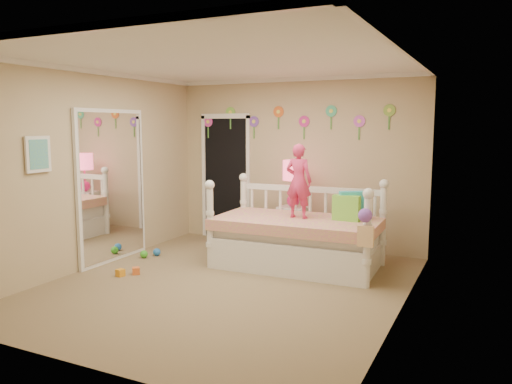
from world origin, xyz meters
The scene contains 18 objects.
floor centered at (0.00, 0.00, 0.00)m, with size 4.00×4.50×0.01m, color #7F684C.
ceiling centered at (0.00, 0.00, 2.60)m, with size 4.00×4.50×0.01m, color white.
back_wall centered at (0.00, 2.25, 1.30)m, with size 4.00×0.01×2.60m, color tan.
left_wall centered at (-2.00, 0.00, 1.30)m, with size 0.01×4.50×2.60m, color tan.
right_wall centered at (2.00, 0.00, 1.30)m, with size 0.01×4.50×2.60m, color tan.
crown_molding centered at (0.00, 0.00, 2.57)m, with size 4.00×4.50×0.06m, color white, non-canonical shape.
daybed centered at (0.46, 1.12, 0.59)m, with size 2.19×1.18×1.19m, color white, non-canonical shape.
pillow_turquoise centered at (1.16, 1.33, 0.85)m, with size 0.37×0.13×0.37m, color #24B7B4.
pillow_lime centered at (1.09, 1.22, 0.82)m, with size 0.35×0.13×0.33m, color #7AD540.
child centered at (0.47, 1.13, 1.15)m, with size 0.36×0.24×0.98m, color #DB3164.
nightstand centered at (0.11, 1.84, 0.34)m, with size 0.41×0.31×0.68m, color white.
table_lamp centered at (0.11, 1.84, 1.14)m, with size 0.32×0.32×0.69m.
closet_doorway centered at (-1.25, 2.23, 1.03)m, with size 0.90×0.04×2.07m, color black.
flower_decals centered at (-0.09, 2.24, 1.94)m, with size 3.40×0.02×0.50m, color #B2668C, non-canonical shape.
mirror_closet centered at (-1.96, 0.30, 1.05)m, with size 0.07×1.30×2.10m, color white.
wall_picture centered at (-1.97, -0.90, 1.55)m, with size 0.05×0.34×0.42m, color white.
hanging_bag centered at (1.50, 0.51, 0.72)m, with size 0.20×0.16×0.36m, color beige, non-canonical shape.
toy_scatter centered at (-1.55, 0.26, 0.06)m, with size 0.80×1.30×0.11m, color #996666, non-canonical shape.
Camera 1 is at (2.81, -5.02, 1.88)m, focal length 35.21 mm.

